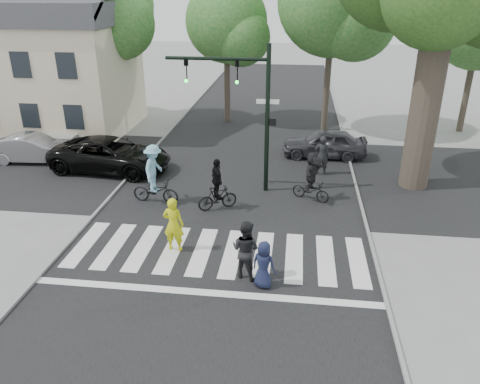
# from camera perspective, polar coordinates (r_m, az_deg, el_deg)

# --- Properties ---
(ground) EXTENTS (120.00, 120.00, 0.00)m
(ground) POSITION_cam_1_polar(r_m,az_deg,el_deg) (14.59, -3.44, -9.38)
(ground) COLOR gray
(ground) RESTS_ON ground
(road_stem) EXTENTS (10.00, 70.00, 0.01)m
(road_stem) POSITION_cam_1_polar(r_m,az_deg,el_deg) (18.90, -0.76, -1.05)
(road_stem) COLOR black
(road_stem) RESTS_ON ground
(road_cross) EXTENTS (70.00, 10.00, 0.01)m
(road_cross) POSITION_cam_1_polar(r_m,az_deg,el_deg) (21.63, 0.31, 2.31)
(road_cross) COLOR black
(road_cross) RESTS_ON ground
(curb_left) EXTENTS (0.10, 70.00, 0.10)m
(curb_left) POSITION_cam_1_polar(r_m,az_deg,el_deg) (20.14, -15.15, -0.15)
(curb_left) COLOR gray
(curb_left) RESTS_ON ground
(curb_right) EXTENTS (0.10, 70.00, 0.10)m
(curb_right) POSITION_cam_1_polar(r_m,az_deg,el_deg) (18.93, 14.57, -1.69)
(curb_right) COLOR gray
(curb_right) RESTS_ON ground
(crosswalk) EXTENTS (10.00, 3.85, 0.01)m
(crosswalk) POSITION_cam_1_polar(r_m,az_deg,el_deg) (15.13, -2.99, -7.99)
(crosswalk) COLOR silver
(crosswalk) RESTS_ON ground
(traffic_signal) EXTENTS (4.45, 0.29, 6.00)m
(traffic_signal) POSITION_cam_1_polar(r_m,az_deg,el_deg) (18.72, 0.77, 11.33)
(traffic_signal) COLOR black
(traffic_signal) RESTS_ON ground
(bg_tree_0) EXTENTS (5.46, 5.20, 8.97)m
(bg_tree_0) POSITION_cam_1_polar(r_m,az_deg,el_deg) (32.30, -24.21, 18.79)
(bg_tree_0) COLOR brown
(bg_tree_0) RESTS_ON ground
(bg_tree_1) EXTENTS (6.09, 5.80, 9.80)m
(bg_tree_1) POSITION_cam_1_polar(r_m,az_deg,el_deg) (29.60, -15.94, 20.58)
(bg_tree_1) COLOR brown
(bg_tree_1) RESTS_ON ground
(bg_tree_2) EXTENTS (5.04, 4.80, 8.40)m
(bg_tree_2) POSITION_cam_1_polar(r_m,az_deg,el_deg) (28.94, -1.20, 19.63)
(bg_tree_2) COLOR brown
(bg_tree_2) RESTS_ON ground
(bg_tree_3) EXTENTS (6.30, 6.00, 10.20)m
(bg_tree_3) POSITION_cam_1_polar(r_m,az_deg,el_deg) (27.31, 11.98, 21.34)
(bg_tree_3) COLOR brown
(bg_tree_3) RESTS_ON ground
(house) EXTENTS (8.40, 8.10, 8.82)m
(house) POSITION_cam_1_polar(r_m,az_deg,el_deg) (29.69, -21.53, 14.30)
(house) COLOR beige
(house) RESTS_ON ground
(pedestrian_woman) EXTENTS (0.71, 0.50, 1.87)m
(pedestrian_woman) POSITION_cam_1_polar(r_m,az_deg,el_deg) (15.24, -8.11, -3.94)
(pedestrian_woman) COLOR #C4CA11
(pedestrian_woman) RESTS_ON ground
(pedestrian_child) EXTENTS (0.83, 0.69, 1.45)m
(pedestrian_child) POSITION_cam_1_polar(r_m,az_deg,el_deg) (13.45, 2.89, -8.85)
(pedestrian_child) COLOR #191E3A
(pedestrian_child) RESTS_ON ground
(pedestrian_adult) EXTENTS (1.09, 0.99, 1.83)m
(pedestrian_adult) POSITION_cam_1_polar(r_m,az_deg,el_deg) (13.78, 0.69, -7.02)
(pedestrian_adult) COLOR black
(pedestrian_adult) RESTS_ON ground
(cyclist_left) EXTENTS (1.95, 1.30, 2.40)m
(cyclist_left) POSITION_cam_1_polar(r_m,az_deg,el_deg) (18.66, -10.37, 1.67)
(cyclist_left) COLOR black
(cyclist_left) RESTS_ON ground
(cyclist_mid) EXTENTS (1.59, 1.14, 2.05)m
(cyclist_mid) POSITION_cam_1_polar(r_m,az_deg,el_deg) (17.89, -2.79, 0.37)
(cyclist_mid) COLOR black
(cyclist_mid) RESTS_ON ground
(cyclist_right) EXTENTS (1.68, 1.54, 2.02)m
(cyclist_right) POSITION_cam_1_polar(r_m,az_deg,el_deg) (18.84, 8.72, 1.55)
(cyclist_right) COLOR black
(cyclist_right) RESTS_ON ground
(car_suv) EXTENTS (5.74, 3.05, 1.54)m
(car_suv) POSITION_cam_1_polar(r_m,az_deg,el_deg) (22.54, -15.50, 4.39)
(car_suv) COLOR black
(car_suv) RESTS_ON ground
(car_silver) EXTENTS (4.21, 1.76, 1.35)m
(car_silver) POSITION_cam_1_polar(r_m,az_deg,el_deg) (25.00, -23.89, 4.88)
(car_silver) COLOR #9B9A9D
(car_silver) RESTS_ON ground
(car_grey) EXTENTS (4.17, 1.71, 1.42)m
(car_grey) POSITION_cam_1_polar(r_m,az_deg,el_deg) (23.90, 10.27, 5.86)
(car_grey) COLOR #343339
(car_grey) RESTS_ON ground
(bystander_dark) EXTENTS (0.69, 0.47, 1.81)m
(bystander_dark) POSITION_cam_1_polar(r_m,az_deg,el_deg) (21.56, 9.93, 4.41)
(bystander_dark) COLOR black
(bystander_dark) RESTS_ON ground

